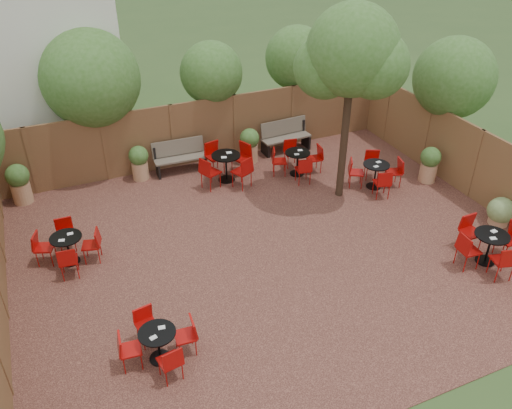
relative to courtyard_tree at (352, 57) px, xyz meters
name	(u,v)px	position (x,y,z in m)	size (l,w,h in m)	color
ground	(274,247)	(-2.70, -1.47, -3.89)	(80.00, 80.00, 0.00)	#354F23
courtyard_paving	(274,247)	(-2.70, -1.47, -3.88)	(12.00, 10.00, 0.02)	#331915
fence_back	(205,131)	(-2.70, 3.53, -2.89)	(12.00, 0.08, 2.00)	brown
fence_right	(475,164)	(3.30, -1.47, -2.89)	(0.08, 10.00, 2.00)	brown
neighbour_building	(19,22)	(-7.20, 6.53, 0.11)	(5.00, 4.00, 8.00)	silver
overhang_foliage	(149,109)	(-4.70, 1.65, -1.18)	(15.65, 10.65, 2.74)	#345E1E
courtyard_tree	(352,57)	(0.00, 0.00, 0.00)	(2.52, 2.42, 5.18)	black
park_bench_left	(180,156)	(-3.65, 3.15, -3.37)	(1.58, 0.57, 0.96)	brown
park_bench_right	(285,135)	(-0.13, 3.16, -3.36)	(1.64, 0.61, 1.00)	brown
bistro_tables	(281,206)	(-2.04, -0.50, -3.44)	(10.34, 7.65, 0.95)	black
planters	(206,163)	(-3.11, 2.25, -3.28)	(11.48, 4.09, 1.13)	tan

